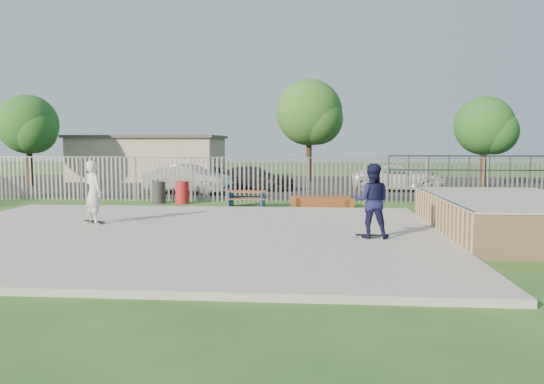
# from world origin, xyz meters

# --- Properties ---
(ground) EXTENTS (120.00, 120.00, 0.00)m
(ground) POSITION_xyz_m (0.00, 0.00, 0.00)
(ground) COLOR #25591E
(ground) RESTS_ON ground
(concrete_slab) EXTENTS (15.00, 12.00, 0.15)m
(concrete_slab) POSITION_xyz_m (0.00, 0.00, 0.07)
(concrete_slab) COLOR gray
(concrete_slab) RESTS_ON ground
(quarter_pipe) EXTENTS (5.50, 7.05, 2.19)m
(quarter_pipe) POSITION_xyz_m (9.50, 1.04, 0.56)
(quarter_pipe) COLOR tan
(quarter_pipe) RESTS_ON ground
(fence) EXTENTS (26.04, 16.02, 2.00)m
(fence) POSITION_xyz_m (1.00, 4.59, 1.00)
(fence) COLOR gray
(fence) RESTS_ON ground
(picnic_table) EXTENTS (1.61, 1.32, 0.68)m
(picnic_table) POSITION_xyz_m (1.16, 7.03, 0.35)
(picnic_table) COLOR brown
(picnic_table) RESTS_ON ground
(funbox) EXTENTS (2.26, 1.28, 0.43)m
(funbox) POSITION_xyz_m (4.24, 7.29, 0.22)
(funbox) COLOR brown
(funbox) RESTS_ON ground
(trash_bin_red) EXTENTS (0.59, 0.59, 0.98)m
(trash_bin_red) POSITION_xyz_m (-1.83, 8.13, 0.49)
(trash_bin_red) COLOR #A8191C
(trash_bin_red) RESTS_ON ground
(trash_bin_grey) EXTENTS (0.57, 0.57, 0.95)m
(trash_bin_grey) POSITION_xyz_m (-2.87, 8.15, 0.48)
(trash_bin_grey) COLOR #2A2A2C
(trash_bin_grey) RESTS_ON ground
(parking_lot) EXTENTS (40.00, 18.00, 0.02)m
(parking_lot) POSITION_xyz_m (0.00, 19.00, 0.01)
(parking_lot) COLOR black
(parking_lot) RESTS_ON ground
(car_silver) EXTENTS (4.85, 2.51, 1.52)m
(car_silver) POSITION_xyz_m (-2.63, 12.53, 0.78)
(car_silver) COLOR #BABABF
(car_silver) RESTS_ON parking_lot
(car_dark) EXTENTS (4.71, 2.19, 1.33)m
(car_dark) POSITION_xyz_m (0.58, 14.83, 0.69)
(car_dark) COLOR black
(car_dark) RESTS_ON parking_lot
(car_white) EXTENTS (5.38, 3.05, 1.42)m
(car_white) POSITION_xyz_m (8.57, 15.10, 0.73)
(car_white) COLOR white
(car_white) RESTS_ON parking_lot
(building) EXTENTS (10.40, 6.40, 3.20)m
(building) POSITION_xyz_m (-8.00, 23.00, 1.61)
(building) COLOR #BCAF91
(building) RESTS_ON ground
(tree_left) EXTENTS (3.64, 3.64, 5.62)m
(tree_left) POSITION_xyz_m (-13.73, 17.05, 3.78)
(tree_left) COLOR #3C2A18
(tree_left) RESTS_ON ground
(tree_mid) EXTENTS (4.56, 4.56, 7.04)m
(tree_mid) POSITION_xyz_m (3.51, 22.41, 4.74)
(tree_mid) COLOR #3B2717
(tree_mid) RESTS_ON ground
(tree_right) EXTENTS (3.54, 3.54, 5.46)m
(tree_right) POSITION_xyz_m (14.14, 18.66, 3.67)
(tree_right) COLOR #392916
(tree_right) RESTS_ON ground
(skateboard_a) EXTENTS (0.81, 0.27, 0.08)m
(skateboard_a) POSITION_xyz_m (5.45, -0.58, 0.19)
(skateboard_a) COLOR black
(skateboard_a) RESTS_ON concrete_slab
(skateboard_b) EXTENTS (0.80, 0.55, 0.08)m
(skateboard_b) POSITION_xyz_m (-2.85, 1.26, 0.19)
(skateboard_b) COLOR black
(skateboard_b) RESTS_ON concrete_slab
(skater_navy) EXTENTS (1.01, 0.82, 1.95)m
(skater_navy) POSITION_xyz_m (5.45, -0.58, 1.12)
(skater_navy) COLOR #121439
(skater_navy) RESTS_ON concrete_slab
(skater_white) EXTENTS (0.85, 0.80, 1.95)m
(skater_white) POSITION_xyz_m (-2.85, 1.26, 1.12)
(skater_white) COLOR silver
(skater_white) RESTS_ON concrete_slab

